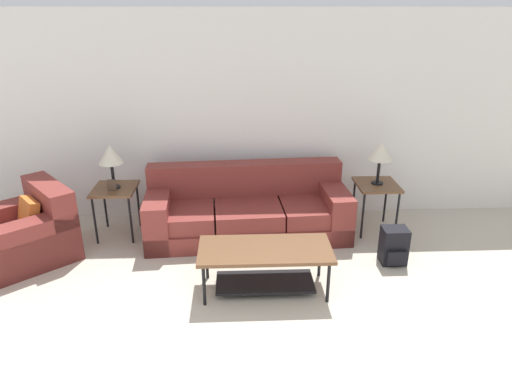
% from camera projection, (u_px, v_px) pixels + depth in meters
% --- Properties ---
extents(wall_back, '(9.13, 0.06, 2.60)m').
position_uv_depth(wall_back, '(254.00, 118.00, 5.75)').
color(wall_back, white).
rests_on(wall_back, ground_plane).
extents(couch, '(2.44, 1.07, 0.82)m').
position_uv_depth(couch, '(247.00, 211.00, 5.53)').
color(couch, maroon).
rests_on(couch, ground_plane).
extents(armchair, '(1.34, 1.34, 0.80)m').
position_uv_depth(armchair, '(25.00, 234.00, 4.98)').
color(armchair, maroon).
rests_on(armchair, ground_plane).
extents(coffee_table, '(1.27, 0.58, 0.46)m').
position_uv_depth(coffee_table, '(265.00, 259.00, 4.38)').
color(coffee_table, brown).
rests_on(coffee_table, ground_plane).
extents(side_table_left, '(0.49, 0.53, 0.62)m').
position_uv_depth(side_table_left, '(115.00, 193.00, 5.40)').
color(side_table_left, brown).
rests_on(side_table_left, ground_plane).
extents(side_table_right, '(0.49, 0.53, 0.62)m').
position_uv_depth(side_table_right, '(377.00, 189.00, 5.52)').
color(side_table_right, brown).
rests_on(side_table_right, ground_plane).
extents(table_lamp_left, '(0.28, 0.28, 0.52)m').
position_uv_depth(table_lamp_left, '(110.00, 155.00, 5.22)').
color(table_lamp_left, black).
rests_on(table_lamp_left, side_table_left).
extents(table_lamp_right, '(0.28, 0.28, 0.52)m').
position_uv_depth(table_lamp_right, '(380.00, 152.00, 5.35)').
color(table_lamp_right, black).
rests_on(table_lamp_right, side_table_right).
extents(backpack, '(0.27, 0.30, 0.40)m').
position_uv_depth(backpack, '(394.00, 246.00, 4.92)').
color(backpack, black).
rests_on(backpack, ground_plane).
extents(picture_frame, '(0.10, 0.04, 0.13)m').
position_uv_depth(picture_frame, '(112.00, 185.00, 5.27)').
color(picture_frame, '#4C3828').
rests_on(picture_frame, side_table_left).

